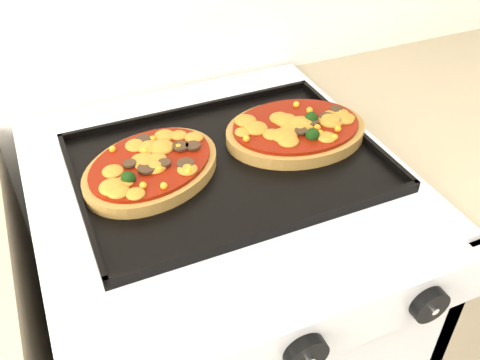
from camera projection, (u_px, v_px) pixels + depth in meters
name	position (u px, v px, depth m)	size (l,w,h in m)	color
stove	(223.00, 336.00, 1.16)	(0.60, 0.60, 0.91)	silver
control_panel	(308.00, 338.00, 0.69)	(0.60, 0.02, 0.09)	silver
knob_center	(306.00, 354.00, 0.67)	(0.06, 0.06, 0.02)	black
knob_right	(429.00, 305.00, 0.73)	(0.06, 0.06, 0.02)	black
baking_tray	(228.00, 162.00, 0.87)	(0.49, 0.36, 0.02)	black
pizza_left	(151.00, 166.00, 0.84)	(0.24, 0.18, 0.03)	olive
pizza_right	(296.00, 129.00, 0.92)	(0.25, 0.19, 0.04)	olive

